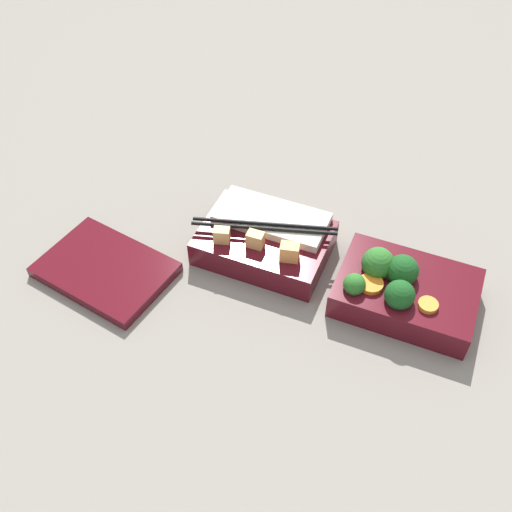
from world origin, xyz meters
TOP-DOWN VIEW (x-y plane):
  - ground_plane at (0.00, 0.00)m, footprint 3.00×3.00m
  - bento_tray_vegetable at (-0.09, 0.01)m, footprint 0.18×0.12m
  - bento_tray_rice at (0.10, -0.01)m, footprint 0.19×0.12m
  - bento_lid at (0.29, 0.11)m, footprint 0.19×0.15m

SIDE VIEW (x-z plane):
  - ground_plane at x=0.00m, z-range 0.00..0.00m
  - bento_lid at x=0.29m, z-range 0.00..0.02m
  - bento_tray_rice at x=0.10m, z-range -0.01..0.06m
  - bento_tray_vegetable at x=-0.09m, z-range -0.01..0.06m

